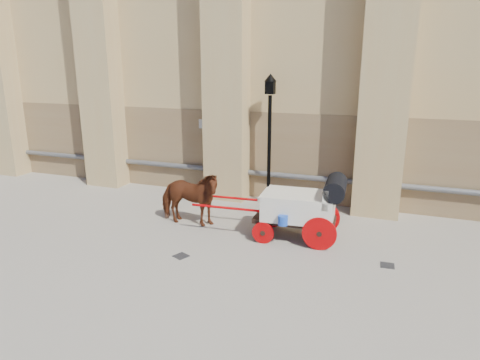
% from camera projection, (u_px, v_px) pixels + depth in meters
% --- Properties ---
extents(ground, '(90.00, 90.00, 0.00)m').
position_uv_depth(ground, '(212.00, 239.00, 11.54)').
color(ground, gray).
rests_on(ground, ground).
extents(horse, '(1.98, 0.96, 1.65)m').
position_uv_depth(horse, '(189.00, 198.00, 12.34)').
color(horse, '#662E17').
rests_on(horse, ground).
extents(carriage, '(4.13, 1.53, 1.78)m').
position_uv_depth(carriage, '(304.00, 205.00, 11.32)').
color(carriage, black).
rests_on(carriage, ground).
extents(street_lamp, '(0.40, 0.40, 4.27)m').
position_uv_depth(street_lamp, '(269.00, 136.00, 13.87)').
color(street_lamp, black).
rests_on(street_lamp, ground).
extents(drain_grate_near, '(0.42, 0.42, 0.01)m').
position_uv_depth(drain_grate_near, '(181.00, 256.00, 10.52)').
color(drain_grate_near, black).
rests_on(drain_grate_near, ground).
extents(drain_grate_far, '(0.34, 0.34, 0.01)m').
position_uv_depth(drain_grate_far, '(387.00, 265.00, 10.03)').
color(drain_grate_far, black).
rests_on(drain_grate_far, ground).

